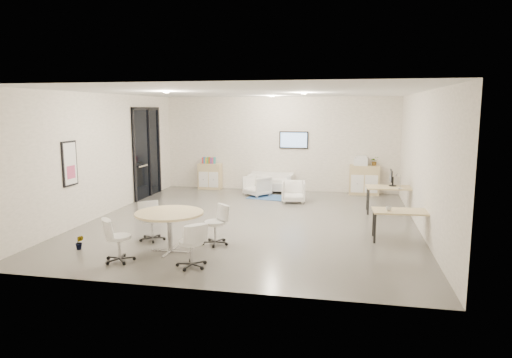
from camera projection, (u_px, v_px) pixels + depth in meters
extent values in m
cube|color=#5F5D57|center=(252.00, 236.00, 11.58)|extent=(8.00, 9.00, 0.80)
cube|color=white|center=(252.00, 75.00, 10.97)|extent=(8.00, 9.00, 0.80)
cube|color=beige|center=(281.00, 143.00, 16.02)|extent=(8.00, 0.80, 3.20)
cube|color=beige|center=(182.00, 194.00, 6.53)|extent=(8.00, 0.80, 3.20)
cube|color=beige|center=(91.00, 154.00, 12.14)|extent=(0.80, 9.00, 3.20)
cube|color=beige|center=(440.00, 162.00, 10.41)|extent=(0.80, 9.00, 3.20)
cube|color=black|center=(147.00, 152.00, 14.50)|extent=(0.02, 1.90, 2.85)
cube|color=black|center=(146.00, 108.00, 14.28)|extent=(0.06, 1.90, 0.08)
cube|color=black|center=(134.00, 155.00, 13.61)|extent=(0.06, 0.08, 2.85)
cube|color=black|center=(159.00, 150.00, 15.38)|extent=(0.06, 0.08, 2.85)
cube|color=black|center=(149.00, 152.00, 14.64)|extent=(0.06, 0.07, 2.85)
cube|color=#B2B2B7|center=(143.00, 166.00, 14.11)|extent=(0.04, 0.60, 0.05)
cube|color=black|center=(70.00, 164.00, 10.51)|extent=(0.04, 0.54, 1.04)
cube|color=white|center=(70.00, 164.00, 10.51)|extent=(0.01, 0.46, 0.96)
cube|color=#C4466E|center=(71.00, 172.00, 10.54)|extent=(0.01, 0.32, 0.30)
cube|color=black|center=(294.00, 140.00, 15.48)|extent=(0.98, 0.05, 0.58)
cube|color=#93BFFF|center=(294.00, 140.00, 15.45)|extent=(0.90, 0.01, 0.50)
cylinder|color=#FFEAC6|center=(166.00, 92.00, 10.42)|extent=(0.14, 0.14, 0.03)
cylinder|color=#FFEAC6|center=(304.00, 93.00, 11.28)|extent=(0.14, 0.14, 0.03)
cylinder|color=#FFEAC6|center=(272.00, 96.00, 13.94)|extent=(0.14, 0.14, 0.03)
cube|color=#DDC285|center=(210.00, 176.00, 16.06)|extent=(0.80, 0.40, 0.90)
cube|color=white|center=(203.00, 179.00, 15.91)|extent=(0.34, 0.02, 0.54)
cube|color=white|center=(213.00, 180.00, 15.84)|extent=(0.34, 0.02, 0.54)
cube|color=#DDC285|center=(364.00, 180.00, 14.99)|extent=(0.97, 0.45, 0.97)
cube|color=white|center=(357.00, 184.00, 14.83)|extent=(0.41, 0.02, 0.58)
cube|color=white|center=(371.00, 184.00, 14.74)|extent=(0.41, 0.02, 0.58)
cube|color=red|center=(203.00, 160.00, 16.03)|extent=(0.04, 0.14, 0.22)
cube|color=#337FCC|center=(205.00, 160.00, 16.01)|extent=(0.04, 0.14, 0.22)
cube|color=gold|center=(206.00, 160.00, 16.00)|extent=(0.04, 0.14, 0.22)
cube|color=#4CB24C|center=(208.00, 160.00, 15.99)|extent=(0.04, 0.14, 0.22)
cube|color=#CC6619|center=(210.00, 160.00, 15.98)|extent=(0.04, 0.14, 0.22)
cube|color=purple|center=(211.00, 160.00, 15.97)|extent=(0.04, 0.14, 0.22)
cube|color=#E54C7F|center=(213.00, 160.00, 15.95)|extent=(0.04, 0.14, 0.22)
cube|color=teal|center=(215.00, 161.00, 15.94)|extent=(0.04, 0.14, 0.22)
cube|color=white|center=(361.00, 161.00, 14.92)|extent=(0.48, 0.42, 0.26)
cube|color=white|center=(361.00, 157.00, 14.90)|extent=(0.36, 0.31, 0.06)
cube|color=silver|center=(271.00, 185.00, 15.48)|extent=(1.51, 0.82, 0.27)
cube|color=silver|center=(273.00, 176.00, 15.72)|extent=(1.47, 0.26, 0.27)
cube|color=silver|center=(252.00, 181.00, 15.59)|extent=(0.17, 0.74, 0.55)
cube|color=silver|center=(291.00, 182.00, 15.33)|extent=(0.17, 0.74, 0.55)
cube|color=#2E588E|center=(271.00, 197.00, 14.53)|extent=(1.50, 1.14, 0.01)
imported|color=silver|center=(257.00, 185.00, 14.77)|extent=(0.94, 0.93, 0.71)
imported|color=silver|center=(293.00, 191.00, 13.75)|extent=(0.76, 0.73, 0.71)
cube|color=#DDC285|center=(393.00, 188.00, 12.24)|extent=(1.44, 0.80, 0.04)
cube|color=black|center=(368.00, 202.00, 12.13)|extent=(0.05, 0.05, 0.69)
cube|color=black|center=(419.00, 204.00, 11.88)|extent=(0.05, 0.05, 0.69)
cube|color=black|center=(367.00, 198.00, 12.71)|extent=(0.05, 0.05, 0.69)
cube|color=black|center=(416.00, 200.00, 12.46)|extent=(0.05, 0.05, 0.69)
cube|color=#DDC285|center=(404.00, 211.00, 9.66)|extent=(1.31, 0.70, 0.04)
cube|color=black|center=(375.00, 228.00, 9.56)|extent=(0.05, 0.05, 0.63)
cube|color=black|center=(435.00, 231.00, 9.33)|extent=(0.05, 0.05, 0.63)
cube|color=black|center=(373.00, 222.00, 10.09)|extent=(0.05, 0.05, 0.63)
cube|color=black|center=(430.00, 225.00, 9.86)|extent=(0.05, 0.05, 0.63)
cylinder|color=black|center=(393.00, 186.00, 12.38)|extent=(0.20, 0.20, 0.02)
cube|color=black|center=(393.00, 181.00, 12.36)|extent=(0.04, 0.03, 0.24)
cube|color=black|center=(391.00, 176.00, 12.35)|extent=(0.03, 0.50, 0.32)
cylinder|color=#DDC285|center=(169.00, 213.00, 8.88)|extent=(1.33, 1.33, 0.04)
cylinder|color=#B2B2B7|center=(170.00, 233.00, 8.95)|extent=(0.10, 0.10, 0.77)
cube|color=#B2B2B7|center=(170.00, 251.00, 9.00)|extent=(0.78, 0.06, 0.03)
cube|color=#B2B2B7|center=(170.00, 251.00, 9.00)|extent=(0.06, 0.78, 0.03)
imported|color=#3F7F3F|center=(374.00, 162.00, 14.84)|extent=(0.30, 0.33, 0.22)
imported|color=#3F7F3F|center=(80.00, 246.00, 9.16)|extent=(0.25, 0.33, 0.13)
imported|color=white|center=(389.00, 208.00, 9.63)|extent=(0.14, 0.13, 0.12)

